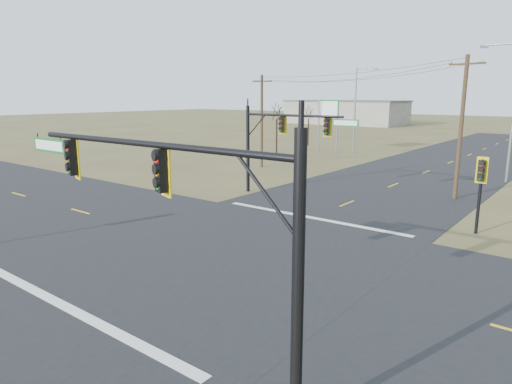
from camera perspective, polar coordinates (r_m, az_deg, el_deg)
ground at (r=21.06m, az=-3.72°, el=-7.51°), size 320.00×320.00×0.00m
road_ew at (r=21.06m, az=-3.72°, el=-7.48°), size 160.00×14.00×0.02m
road_ns at (r=21.06m, az=-3.72°, el=-7.48°), size 14.00×160.00×0.02m
stop_bar_near at (r=16.66m, az=-21.64°, el=-13.73°), size 12.00×0.40×0.01m
stop_bar_far at (r=26.85m, az=6.97°, el=-3.19°), size 12.00×0.40×0.01m
mast_arm_near at (r=11.47m, az=-11.37°, el=0.09°), size 10.33×0.55×6.43m
mast_arm_far at (r=31.54m, az=3.55°, el=7.52°), size 8.83×0.59×6.29m
pedestal_signal_ne at (r=25.59m, az=26.29°, el=1.66°), size 0.58×0.50×4.04m
utility_pole_near at (r=33.83m, az=24.27°, el=7.52°), size 2.35×0.48×9.63m
utility_pole_far at (r=45.11m, az=0.72°, el=9.00°), size 2.18×0.37×8.94m
highway_sign at (r=57.55m, az=9.01°, el=9.39°), size 3.34×1.05×6.48m
streetlight_a at (r=42.33m, az=29.30°, el=9.49°), size 3.13×0.47×11.18m
streetlight_c at (r=57.42m, az=12.48°, el=10.48°), size 2.88×0.45×10.30m
bare_tree_a at (r=56.21m, az=2.62°, el=10.11°), size 3.51×3.51×6.55m
bare_tree_b at (r=65.44m, az=6.61°, el=9.89°), size 2.39×2.39×5.88m
warehouse_left at (r=117.62m, az=11.16°, el=9.70°), size 28.00×14.00×5.50m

